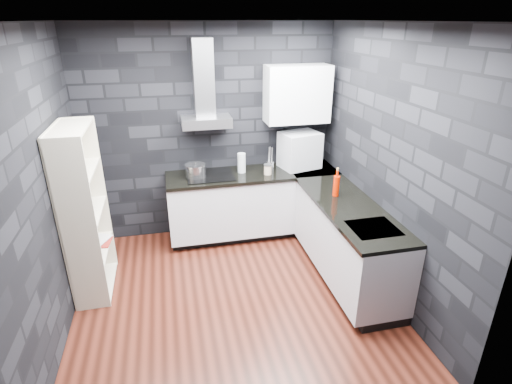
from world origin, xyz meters
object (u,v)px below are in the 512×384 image
object	(u,v)px
glass_vase	(242,163)
bookshelf	(85,213)
utensil_crock	(270,166)
red_bottle	(336,186)
fruit_bowl	(82,214)
storage_jar	(268,170)
appliance_garage	(300,151)
pot	(196,171)

from	to	relation	value
glass_vase	bookshelf	size ratio (longest dim) A/B	0.14
glass_vase	utensil_crock	distance (m)	0.37
utensil_crock	red_bottle	world-z (taller)	red_bottle
red_bottle	fruit_bowl	xyz separation A→B (m)	(-2.67, 0.05, -0.08)
bookshelf	fruit_bowl	size ratio (longest dim) A/B	8.23
glass_vase	utensil_crock	size ratio (longest dim) A/B	2.00
storage_jar	fruit_bowl	xyz separation A→B (m)	(-2.09, -0.77, -0.02)
utensil_crock	appliance_garage	xyz separation A→B (m)	(0.41, 0.05, 0.16)
glass_vase	utensil_crock	world-z (taller)	glass_vase
pot	appliance_garage	distance (m)	1.38
glass_vase	appliance_garage	distance (m)	0.79
pot	storage_jar	distance (m)	0.91
storage_jar	utensil_crock	world-z (taller)	utensil_crock
red_bottle	appliance_garage	bearing A→B (deg)	95.73
utensil_crock	appliance_garage	distance (m)	0.45
appliance_garage	fruit_bowl	world-z (taller)	appliance_garage
appliance_garage	red_bottle	bearing A→B (deg)	-97.52
red_bottle	bookshelf	bearing A→B (deg)	176.48
pot	glass_vase	distance (m)	0.60
fruit_bowl	storage_jar	bearing A→B (deg)	20.12
pot	red_bottle	size ratio (longest dim) A/B	1.06
pot	fruit_bowl	distance (m)	1.47
pot	utensil_crock	size ratio (longest dim) A/B	1.96
fruit_bowl	bookshelf	bearing A→B (deg)	90.00
pot	bookshelf	size ratio (longest dim) A/B	0.14
bookshelf	pot	bearing A→B (deg)	41.76
appliance_garage	storage_jar	bearing A→B (deg)	-173.35
bookshelf	glass_vase	bearing A→B (deg)	34.04
utensil_crock	fruit_bowl	bearing A→B (deg)	-157.66
storage_jar	appliance_garage	distance (m)	0.53
pot	storage_jar	world-z (taller)	pot
pot	glass_vase	size ratio (longest dim) A/B	0.98
utensil_crock	appliance_garage	world-z (taller)	appliance_garage
glass_vase	bookshelf	bearing A→B (deg)	-155.90
glass_vase	red_bottle	bearing A→B (deg)	-47.47
pot	bookshelf	world-z (taller)	bookshelf
glass_vase	bookshelf	distance (m)	1.96
storage_jar	red_bottle	size ratio (longest dim) A/B	0.50
bookshelf	red_bottle	bearing A→B (deg)	6.42
storage_jar	bookshelf	world-z (taller)	bookshelf
red_bottle	fruit_bowl	size ratio (longest dim) A/B	1.06
fruit_bowl	utensil_crock	bearing A→B (deg)	22.34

